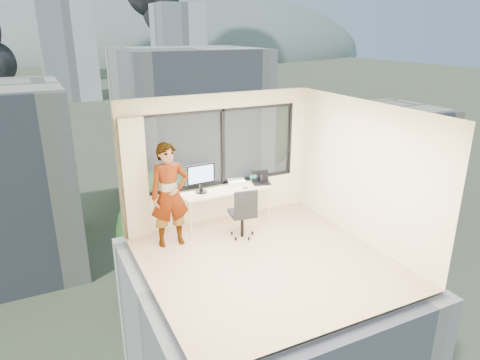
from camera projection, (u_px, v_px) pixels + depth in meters
floor at (266, 260)px, 7.41m from camera, size 4.00×4.00×0.01m
ceiling at (269, 110)px, 6.55m from camera, size 4.00×4.00×0.01m
wall_front at (347, 241)px, 5.29m from camera, size 4.00×0.01×2.60m
wall_left at (145, 211)px, 6.15m from camera, size 0.01×4.00×2.60m
wall_right at (363, 173)px, 7.81m from camera, size 0.01×4.00×2.60m
window_wall at (220, 147)px, 8.62m from camera, size 3.30×0.16×1.55m
curtain at (135, 179)px, 7.91m from camera, size 0.45×0.14×2.30m
desk at (226, 207)px, 8.69m from camera, size 1.80×0.60×0.75m
chair at (242, 212)px, 8.11m from camera, size 0.58×0.58×1.02m
person at (170, 195)px, 7.69m from camera, size 0.73×0.50×1.92m
monitor at (201, 178)px, 8.31m from camera, size 0.59×0.16×0.58m
game_console at (237, 182)px, 8.85m from camera, size 0.40×0.36×0.08m
laptop at (261, 178)px, 8.84m from camera, size 0.44×0.45×0.23m
cellphone at (246, 188)px, 8.62m from camera, size 0.10×0.06×0.01m
pen_cup at (262, 181)px, 8.85m from camera, size 0.10×0.10×0.10m
handbag at (256, 176)px, 8.99m from camera, size 0.29×0.21×0.20m
exterior_ground at (42, 101)px, 113.78m from camera, size 400.00×400.00×0.04m
near_bldg_b at (189, 125)px, 46.59m from camera, size 14.00×13.00×16.00m
near_bldg_c at (379, 155)px, 46.57m from camera, size 12.00×10.00×10.00m
far_tower_b at (67, 41)px, 112.15m from camera, size 13.00×13.00×30.00m
far_tower_c at (179, 45)px, 145.13m from camera, size 15.00×15.00×26.00m
hill_b at (173, 55)px, 324.88m from camera, size 300.00×220.00×96.00m
tree_b at (179, 250)px, 27.47m from camera, size 7.60×7.60×9.00m
tree_c at (261, 139)px, 53.43m from camera, size 8.40×8.40×10.00m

